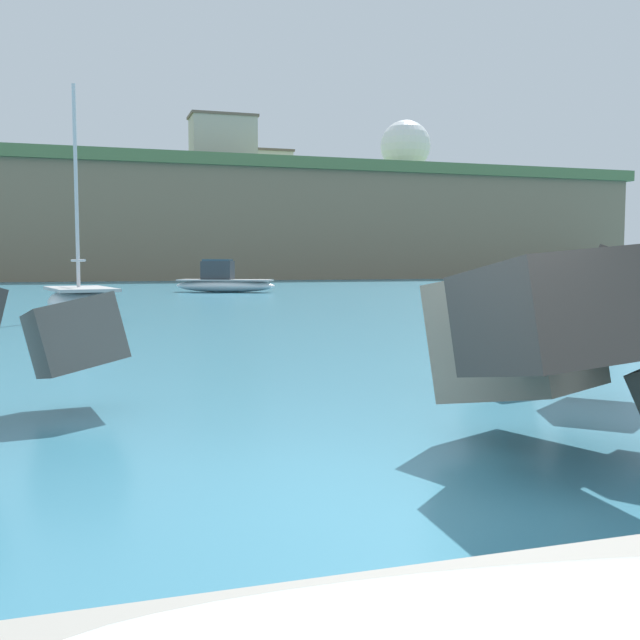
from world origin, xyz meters
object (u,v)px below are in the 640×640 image
(radar_dome, at_px, (405,151))
(station_building_central, at_px, (223,141))
(boat_near_centre, at_px, (224,282))
(boat_near_right, at_px, (81,301))
(station_building_west, at_px, (263,166))

(radar_dome, xyz_separation_m, station_building_central, (-29.34, -15.40, -2.43))
(boat_near_centre, bearing_deg, boat_near_right, -113.01)
(boat_near_centre, distance_m, station_building_central, 42.31)
(station_building_west, bearing_deg, boat_near_right, -107.75)
(radar_dome, bearing_deg, boat_near_right, -121.14)
(station_building_west, distance_m, station_building_central, 15.23)
(station_building_west, relative_size, station_building_central, 0.97)
(boat_near_right, distance_m, station_building_central, 62.09)
(boat_near_centre, relative_size, boat_near_right, 0.82)
(boat_near_centre, bearing_deg, station_building_west, 74.29)
(station_building_west, bearing_deg, radar_dome, 5.98)
(boat_near_right, height_order, station_building_central, station_building_central)
(boat_near_right, distance_m, radar_dome, 87.87)
(boat_near_centre, relative_size, station_building_central, 0.84)
(boat_near_centre, relative_size, station_building_west, 0.87)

